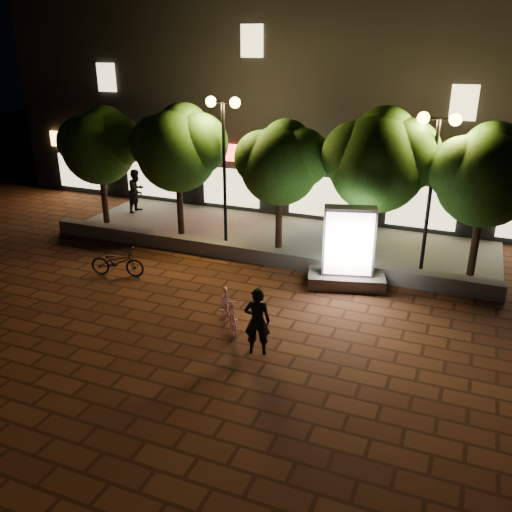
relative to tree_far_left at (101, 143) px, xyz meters
The scene contains 16 objects.
ground 9.43m from the tree_far_left, 38.18° to the right, with size 80.00×80.00×0.00m, color #582F1B.
retaining_wall 7.72m from the tree_far_left, 11.89° to the right, with size 16.00×0.45×0.50m, color slate.
sidewalk 7.74m from the tree_far_left, ahead, with size 16.00×5.00×0.08m, color slate.
building_block 10.38m from the tree_far_left, 47.32° to the left, with size 28.00×8.12×11.30m.
tree_far_left is the anchor object (origin of this frame).
tree_left 3.51m from the tree_far_left, ahead, with size 3.60×3.00×4.89m.
tree_mid 7.50m from the tree_far_left, ahead, with size 3.24×2.70×4.50m.
tree_right 10.81m from the tree_far_left, ahead, with size 3.72×3.10×5.07m.
tree_far_right 14.00m from the tree_far_left, ahead, with size 3.48×2.90×4.76m.
street_lamp_left 5.50m from the tree_far_left, ahead, with size 1.26×0.36×5.18m.
street_lamp_right 12.47m from the tree_far_left, ahead, with size 1.26×0.36×4.98m.
ad_kiosk 10.90m from the tree_far_left, 11.85° to the right, with size 2.53×1.70×2.50m.
scooter_pink 10.53m from the tree_far_left, 35.97° to the right, with size 0.48×1.70×1.02m, color #C97B96.
rider 11.84m from the tree_far_left, 35.99° to the right, with size 0.62×0.41×1.71m, color black.
scooter_parked 6.18m from the tree_far_left, 50.28° to the right, with size 0.61×1.75×0.92m, color black.
pedestrian 2.88m from the tree_far_left, 80.99° to the left, with size 0.90×0.70×1.86m, color black.
Camera 1 is at (6.64, -11.68, 6.97)m, focal length 37.71 mm.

